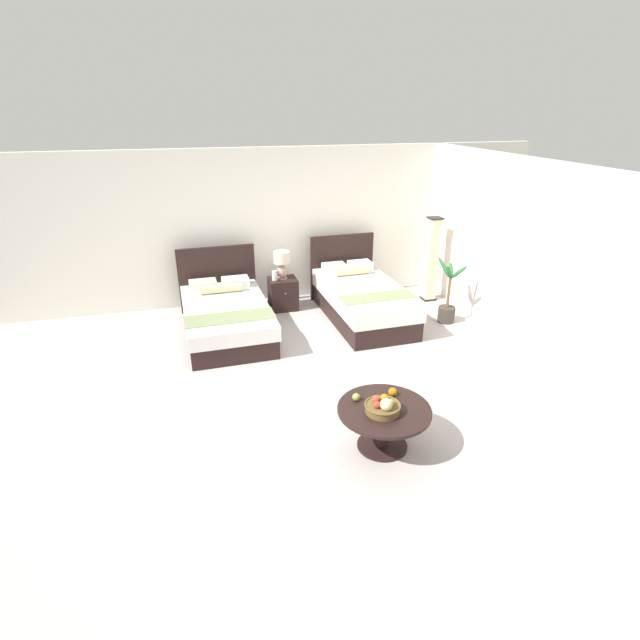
% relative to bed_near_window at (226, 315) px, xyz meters
% --- Properties ---
extents(ground_plane, '(9.44, 9.66, 0.02)m').
position_rel_bed_near_window_xyz_m(ground_plane, '(1.10, -1.74, -0.29)').
color(ground_plane, '#BBAFAC').
extents(wall_back, '(9.44, 0.12, 2.59)m').
position_rel_bed_near_window_xyz_m(wall_back, '(1.10, 1.29, 1.02)').
color(wall_back, white).
rests_on(wall_back, ground).
extents(wall_side_right, '(0.12, 5.26, 2.59)m').
position_rel_bed_near_window_xyz_m(wall_side_right, '(4.02, -1.34, 1.02)').
color(wall_side_right, white).
rests_on(wall_side_right, ground).
extents(bed_near_window, '(1.30, 2.16, 1.10)m').
position_rel_bed_near_window_xyz_m(bed_near_window, '(0.00, 0.00, 0.00)').
color(bed_near_window, black).
rests_on(bed_near_window, ground).
extents(bed_near_corner, '(1.19, 2.21, 1.15)m').
position_rel_bed_near_window_xyz_m(bed_near_corner, '(2.19, -0.01, 0.04)').
color(bed_near_corner, black).
rests_on(bed_near_corner, ground).
extents(nightstand, '(0.46, 0.45, 0.53)m').
position_rel_bed_near_window_xyz_m(nightstand, '(1.03, 0.72, -0.01)').
color(nightstand, black).
rests_on(nightstand, ground).
extents(table_lamp, '(0.27, 0.27, 0.47)m').
position_rel_bed_near_window_xyz_m(table_lamp, '(1.03, 0.74, 0.54)').
color(table_lamp, tan).
rests_on(table_lamp, nightstand).
extents(vase, '(0.09, 0.09, 0.17)m').
position_rel_bed_near_window_xyz_m(vase, '(0.89, 0.68, 0.34)').
color(vase, silver).
rests_on(vase, nightstand).
extents(coffee_table, '(0.94, 0.94, 0.46)m').
position_rel_bed_near_window_xyz_m(coffee_table, '(1.27, -3.23, 0.07)').
color(coffee_table, black).
rests_on(coffee_table, ground).
extents(fruit_bowl, '(0.36, 0.36, 0.19)m').
position_rel_bed_near_window_xyz_m(fruit_bowl, '(1.22, -3.28, 0.25)').
color(fruit_bowl, brown).
rests_on(fruit_bowl, coffee_table).
extents(loose_apple, '(0.08, 0.08, 0.08)m').
position_rel_bed_near_window_xyz_m(loose_apple, '(1.04, -3.02, 0.22)').
color(loose_apple, '#90A64A').
rests_on(loose_apple, coffee_table).
extents(loose_orange, '(0.09, 0.09, 0.09)m').
position_rel_bed_near_window_xyz_m(loose_orange, '(1.43, -3.03, 0.23)').
color(loose_orange, orange).
rests_on(loose_orange, coffee_table).
extents(floor_lamp_corner, '(0.22, 0.22, 1.48)m').
position_rel_bed_near_window_xyz_m(floor_lamp_corner, '(3.62, 0.45, 0.46)').
color(floor_lamp_corner, black).
rests_on(floor_lamp_corner, ground).
extents(potted_palm, '(0.45, 0.48, 1.07)m').
position_rel_bed_near_window_xyz_m(potted_palm, '(3.45, -0.53, 0.02)').
color(potted_palm, '#3C342C').
rests_on(potted_palm, ground).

